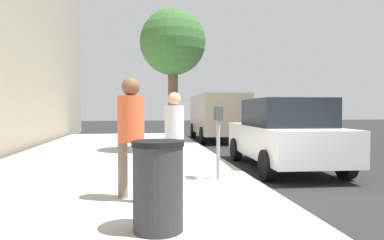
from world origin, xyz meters
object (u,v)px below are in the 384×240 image
object	(u,v)px
parking_meter	(218,127)
parked_sedan_near	(283,134)
pedestrian_at_meter	(174,129)
parked_van_far	(217,114)
street_tree	(173,44)
traffic_signal	(173,87)
trash_bin	(158,186)
pedestrian_bystander	(131,127)

from	to	relation	value
parking_meter	parked_sedan_near	xyz separation A→B (m)	(1.75, -2.08, -0.27)
pedestrian_at_meter	parked_van_far	distance (m)	10.03
street_tree	parking_meter	bearing A→B (deg)	-174.04
parked_van_far	traffic_signal	xyz separation A→B (m)	(0.36, 2.10, 1.32)
street_tree	trash_bin	distance (m)	7.86
parking_meter	pedestrian_bystander	bearing A→B (deg)	128.39
parked_sedan_near	parked_van_far	world-z (taller)	parked_van_far
parked_sedan_near	street_tree	world-z (taller)	street_tree
traffic_signal	pedestrian_bystander	bearing A→B (deg)	171.88
parking_meter	trash_bin	bearing A→B (deg)	154.25
pedestrian_at_meter	street_tree	world-z (taller)	street_tree
parked_sedan_near	traffic_signal	distance (m)	8.61
trash_bin	pedestrian_at_meter	bearing A→B (deg)	-9.12
pedestrian_at_meter	parked_van_far	bearing A→B (deg)	58.54
parked_van_far	traffic_signal	bearing A→B (deg)	80.24
parking_meter	pedestrian_at_meter	bearing A→B (deg)	91.20
pedestrian_at_meter	trash_bin	world-z (taller)	pedestrian_at_meter
street_tree	trash_bin	size ratio (longest dim) A/B	4.54
pedestrian_at_meter	parked_van_far	size ratio (longest dim) A/B	0.32
pedestrian_at_meter	trash_bin	bearing A→B (deg)	-113.58
parked_van_far	pedestrian_at_meter	bearing A→B (deg)	163.00
street_tree	trash_bin	world-z (taller)	street_tree
pedestrian_bystander	parking_meter	bearing A→B (deg)	-3.18
parked_van_far	trash_bin	bearing A→B (deg)	164.65
parked_van_far	trash_bin	distance (m)	12.68
pedestrian_at_meter	trash_bin	size ratio (longest dim) A/B	1.67
parking_meter	parked_sedan_near	world-z (taller)	parked_sedan_near
parked_sedan_near	traffic_signal	bearing A→B (deg)	14.35
parking_meter	street_tree	bearing A→B (deg)	5.96
pedestrian_at_meter	traffic_signal	distance (m)	10.09
parked_sedan_near	trash_bin	bearing A→B (deg)	142.66
parking_meter	street_tree	world-z (taller)	street_tree
parking_meter	trash_bin	world-z (taller)	parking_meter
pedestrian_bystander	street_tree	xyz separation A→B (m)	(5.88, -1.14, 2.36)
parking_meter	pedestrian_at_meter	world-z (taller)	pedestrian_at_meter
parking_meter	trash_bin	size ratio (longest dim) A/B	1.40
parked_van_far	street_tree	distance (m)	6.07
parking_meter	trash_bin	xyz separation A→B (m)	(-2.65, 1.28, -0.51)
parked_van_far	street_tree	world-z (taller)	street_tree
pedestrian_at_meter	pedestrian_bystander	xyz separation A→B (m)	(-1.27, 0.77, 0.12)
pedestrian_bystander	parked_van_far	bearing A→B (deg)	29.62
trash_bin	traffic_signal	bearing A→B (deg)	-5.71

